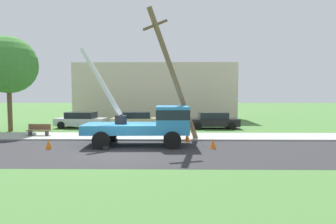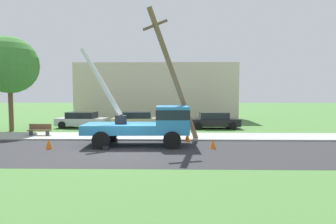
{
  "view_description": "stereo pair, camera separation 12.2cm",
  "coord_description": "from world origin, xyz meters",
  "px_view_note": "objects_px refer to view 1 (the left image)",
  "views": [
    {
      "loc": [
        2.78,
        -15.39,
        3.19
      ],
      "look_at": [
        2.52,
        2.17,
        1.99
      ],
      "focal_mm": 31.24,
      "sensor_mm": 36.0,
      "label": 1
    },
    {
      "loc": [
        2.9,
        -15.39,
        3.19
      ],
      "look_at": [
        2.52,
        2.17,
        1.99
      ],
      "focal_mm": 31.24,
      "sensor_mm": 36.0,
      "label": 2
    }
  ],
  "objects_px": {
    "traffic_cone_ahead": "(213,144)",
    "roadside_tree_near": "(8,65)",
    "park_bench": "(39,130)",
    "traffic_cone_curbside": "(187,137)",
    "utility_truck": "(151,122)",
    "parked_sedan_silver": "(81,120)",
    "parked_sedan_black": "(213,120)",
    "leaning_utility_pole": "(173,76)",
    "parked_sedan_tan": "(136,120)",
    "traffic_cone_behind": "(48,144)"
  },
  "relations": [
    {
      "from": "utility_truck",
      "to": "roadside_tree_near",
      "type": "bearing_deg",
      "value": 152.41
    },
    {
      "from": "parked_sedan_silver",
      "to": "parked_sedan_tan",
      "type": "bearing_deg",
      "value": 2.3
    },
    {
      "from": "traffic_cone_ahead",
      "to": "parked_sedan_silver",
      "type": "bearing_deg",
      "value": 137.81
    },
    {
      "from": "traffic_cone_ahead",
      "to": "parked_sedan_black",
      "type": "relative_size",
      "value": 0.13
    },
    {
      "from": "parked_sedan_black",
      "to": "park_bench",
      "type": "relative_size",
      "value": 2.78
    },
    {
      "from": "traffic_cone_behind",
      "to": "traffic_cone_curbside",
      "type": "height_order",
      "value": "same"
    },
    {
      "from": "utility_truck",
      "to": "parked_sedan_tan",
      "type": "height_order",
      "value": "utility_truck"
    },
    {
      "from": "roadside_tree_near",
      "to": "parked_sedan_tan",
      "type": "bearing_deg",
      "value": 13.37
    },
    {
      "from": "utility_truck",
      "to": "traffic_cone_curbside",
      "type": "bearing_deg",
      "value": 31.97
    },
    {
      "from": "parked_sedan_tan",
      "to": "park_bench",
      "type": "xyz_separation_m",
      "value": [
        -6.33,
        -5.44,
        -0.25
      ]
    },
    {
      "from": "utility_truck",
      "to": "traffic_cone_curbside",
      "type": "xyz_separation_m",
      "value": [
        2.26,
        1.41,
        -1.13
      ]
    },
    {
      "from": "parked_sedan_tan",
      "to": "parked_sedan_black",
      "type": "distance_m",
      "value": 6.83
    },
    {
      "from": "traffic_cone_curbside",
      "to": "parked_sedan_tan",
      "type": "height_order",
      "value": "parked_sedan_tan"
    },
    {
      "from": "park_bench",
      "to": "parked_sedan_tan",
      "type": "bearing_deg",
      "value": 40.69
    },
    {
      "from": "parked_sedan_tan",
      "to": "parked_sedan_black",
      "type": "xyz_separation_m",
      "value": [
        6.82,
        -0.45,
        0.0
      ]
    },
    {
      "from": "utility_truck",
      "to": "parked_sedan_tan",
      "type": "relative_size",
      "value": 1.52
    },
    {
      "from": "parked_sedan_black",
      "to": "park_bench",
      "type": "xyz_separation_m",
      "value": [
        -13.14,
        -4.99,
        -0.25
      ]
    },
    {
      "from": "traffic_cone_behind",
      "to": "traffic_cone_curbside",
      "type": "distance_m",
      "value": 8.36
    },
    {
      "from": "parked_sedan_tan",
      "to": "traffic_cone_curbside",
      "type": "bearing_deg",
      "value": -59.99
    },
    {
      "from": "traffic_cone_behind",
      "to": "parked_sedan_tan",
      "type": "relative_size",
      "value": 0.12
    },
    {
      "from": "traffic_cone_curbside",
      "to": "parked_sedan_silver",
      "type": "distance_m",
      "value": 11.54
    },
    {
      "from": "leaning_utility_pole",
      "to": "parked_sedan_silver",
      "type": "relative_size",
      "value": 1.84
    },
    {
      "from": "traffic_cone_ahead",
      "to": "parked_sedan_black",
      "type": "bearing_deg",
      "value": 82.08
    },
    {
      "from": "traffic_cone_ahead",
      "to": "roadside_tree_near",
      "type": "distance_m",
      "value": 17.97
    },
    {
      "from": "traffic_cone_behind",
      "to": "parked_sedan_tan",
      "type": "xyz_separation_m",
      "value": [
        3.71,
        9.96,
        0.43
      ]
    },
    {
      "from": "leaning_utility_pole",
      "to": "park_bench",
      "type": "bearing_deg",
      "value": 167.89
    },
    {
      "from": "parked_sedan_tan",
      "to": "parked_sedan_black",
      "type": "bearing_deg",
      "value": -3.8
    },
    {
      "from": "utility_truck",
      "to": "parked_sedan_silver",
      "type": "height_order",
      "value": "utility_truck"
    },
    {
      "from": "leaning_utility_pole",
      "to": "parked_sedan_silver",
      "type": "height_order",
      "value": "leaning_utility_pole"
    },
    {
      "from": "traffic_cone_ahead",
      "to": "utility_truck",
      "type": "bearing_deg",
      "value": 164.45
    },
    {
      "from": "traffic_cone_ahead",
      "to": "parked_sedan_black",
      "type": "xyz_separation_m",
      "value": [
        1.28,
        9.22,
        0.43
      ]
    },
    {
      "from": "leaning_utility_pole",
      "to": "traffic_cone_behind",
      "type": "xyz_separation_m",
      "value": [
        -7.01,
        -2.45,
        -3.95
      ]
    },
    {
      "from": "traffic_cone_curbside",
      "to": "traffic_cone_ahead",
      "type": "bearing_deg",
      "value": -61.01
    },
    {
      "from": "leaning_utility_pole",
      "to": "traffic_cone_curbside",
      "type": "bearing_deg",
      "value": 15.36
    },
    {
      "from": "park_bench",
      "to": "parked_sedan_silver",
      "type": "bearing_deg",
      "value": 75.0
    },
    {
      "from": "traffic_cone_behind",
      "to": "parked_sedan_black",
      "type": "distance_m",
      "value": 14.19
    },
    {
      "from": "traffic_cone_ahead",
      "to": "parked_sedan_black",
      "type": "distance_m",
      "value": 9.32
    },
    {
      "from": "parked_sedan_black",
      "to": "parked_sedan_silver",
      "type": "bearing_deg",
      "value": 178.76
    },
    {
      "from": "parked_sedan_black",
      "to": "roadside_tree_near",
      "type": "xyz_separation_m",
      "value": [
        -16.9,
        -1.94,
        4.67
      ]
    },
    {
      "from": "utility_truck",
      "to": "parked_sedan_silver",
      "type": "relative_size",
      "value": 1.52
    },
    {
      "from": "utility_truck",
      "to": "roadside_tree_near",
      "type": "xyz_separation_m",
      "value": [
        -12.01,
        6.28,
        3.98
      ]
    },
    {
      "from": "park_bench",
      "to": "traffic_cone_curbside",
      "type": "bearing_deg",
      "value": -9.81
    },
    {
      "from": "traffic_cone_behind",
      "to": "roadside_tree_near",
      "type": "relative_size",
      "value": 0.07
    },
    {
      "from": "traffic_cone_behind",
      "to": "roadside_tree_near",
      "type": "height_order",
      "value": "roadside_tree_near"
    },
    {
      "from": "traffic_cone_ahead",
      "to": "leaning_utility_pole",
      "type": "bearing_deg",
      "value": 135.88
    },
    {
      "from": "parked_sedan_silver",
      "to": "park_bench",
      "type": "distance_m",
      "value": 5.43
    },
    {
      "from": "roadside_tree_near",
      "to": "traffic_cone_ahead",
      "type": "bearing_deg",
      "value": -24.99
    },
    {
      "from": "traffic_cone_curbside",
      "to": "park_bench",
      "type": "xyz_separation_m",
      "value": [
        -10.52,
        1.82,
        0.18
      ]
    },
    {
      "from": "traffic_cone_curbside",
      "to": "parked_sedan_tan",
      "type": "xyz_separation_m",
      "value": [
        -4.19,
        7.26,
        0.43
      ]
    },
    {
      "from": "utility_truck",
      "to": "parked_sedan_silver",
      "type": "distance_m",
      "value": 10.92
    }
  ]
}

